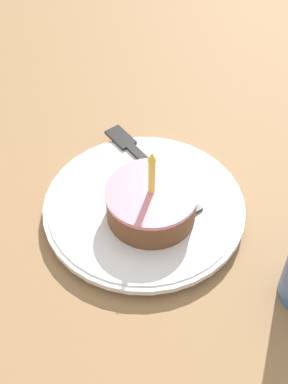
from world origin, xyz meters
name	(u,v)px	position (x,y,z in m)	size (l,w,h in m)	color
ground_plane	(163,220)	(0.00, 0.00, -0.02)	(2.40, 2.40, 0.04)	olive
plate	(144,208)	(0.01, -0.02, 0.01)	(0.25, 0.25, 0.02)	silver
cake_slice	(151,203)	(0.03, -0.01, 0.04)	(0.11, 0.11, 0.10)	brown
fork	(146,161)	(-0.06, -0.04, 0.02)	(0.12, 0.17, 0.00)	#262626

